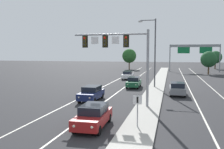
% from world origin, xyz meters
% --- Properties ---
extents(median_island, '(2.40, 110.00, 0.15)m').
position_xyz_m(median_island, '(0.00, 18.00, 0.07)').
color(median_island, '#9E9B93').
rests_on(median_island, ground).
extents(lane_stripe_oncoming_center, '(0.14, 100.00, 0.01)m').
position_xyz_m(lane_stripe_oncoming_center, '(-4.70, 25.00, 0.00)').
color(lane_stripe_oncoming_center, silver).
rests_on(lane_stripe_oncoming_center, ground).
extents(lane_stripe_receding_center, '(0.14, 100.00, 0.01)m').
position_xyz_m(lane_stripe_receding_center, '(4.70, 25.00, 0.00)').
color(lane_stripe_receding_center, silver).
rests_on(lane_stripe_receding_center, ground).
extents(edge_stripe_left, '(0.14, 100.00, 0.01)m').
position_xyz_m(edge_stripe_left, '(-8.00, 25.00, 0.00)').
color(edge_stripe_left, silver).
rests_on(edge_stripe_left, ground).
extents(edge_stripe_right, '(0.14, 100.00, 0.01)m').
position_xyz_m(edge_stripe_right, '(8.00, 25.00, 0.00)').
color(edge_stripe_right, silver).
rests_on(edge_stripe_right, ground).
extents(overhead_signal_mast, '(7.33, 0.44, 7.20)m').
position_xyz_m(overhead_signal_mast, '(-2.62, 11.64, 5.50)').
color(overhead_signal_mast, gray).
rests_on(overhead_signal_mast, median_island).
extents(median_sign_post, '(0.60, 0.10, 2.20)m').
position_xyz_m(median_sign_post, '(-0.10, 5.13, 1.59)').
color(median_sign_post, gray).
rests_on(median_sign_post, median_island).
extents(street_lamp_median, '(2.58, 0.28, 10.00)m').
position_xyz_m(street_lamp_median, '(-0.48, 25.13, 5.79)').
color(street_lamp_median, '#4C4C51').
rests_on(street_lamp_median, median_island).
extents(car_oncoming_red, '(1.92, 4.51, 1.58)m').
position_xyz_m(car_oncoming_red, '(-3.12, 4.66, 0.82)').
color(car_oncoming_red, maroon).
rests_on(car_oncoming_red, ground).
extents(car_oncoming_navy, '(1.83, 4.47, 1.58)m').
position_xyz_m(car_oncoming_navy, '(-6.30, 13.70, 0.82)').
color(car_oncoming_navy, '#141E4C').
rests_on(car_oncoming_navy, ground).
extents(car_oncoming_green, '(1.87, 4.49, 1.58)m').
position_xyz_m(car_oncoming_green, '(-3.29, 24.66, 0.82)').
color(car_oncoming_green, '#195633').
rests_on(car_oncoming_green, ground).
extents(car_oncoming_white, '(1.89, 4.50, 1.58)m').
position_xyz_m(car_oncoming_white, '(-6.24, 35.98, 0.82)').
color(car_oncoming_white, silver).
rests_on(car_oncoming_white, ground).
extents(car_receding_grey, '(1.91, 4.50, 1.58)m').
position_xyz_m(car_receding_grey, '(2.87, 19.44, 0.82)').
color(car_receding_grey, slate).
rests_on(car_receding_grey, ground).
extents(highway_sign_gantry, '(13.28, 0.42, 7.50)m').
position_xyz_m(highway_sign_gantry, '(8.20, 58.52, 6.16)').
color(highway_sign_gantry, gray).
rests_on(highway_sign_gantry, ground).
extents(tree_far_right_b, '(4.01, 4.01, 5.80)m').
position_xyz_m(tree_far_right_b, '(15.78, 71.95, 3.79)').
color(tree_far_right_b, '#4C3823').
rests_on(tree_far_right_b, ground).
extents(tree_far_left_c, '(4.46, 4.46, 6.45)m').
position_xyz_m(tree_far_left_c, '(-10.87, 65.01, 4.21)').
color(tree_far_left_c, '#4C3823').
rests_on(tree_far_left_c, ground).
extents(tree_far_right_a, '(3.85, 3.85, 5.57)m').
position_xyz_m(tree_far_right_a, '(10.83, 50.79, 3.63)').
color(tree_far_right_a, '#4C3823').
rests_on(tree_far_right_a, ground).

